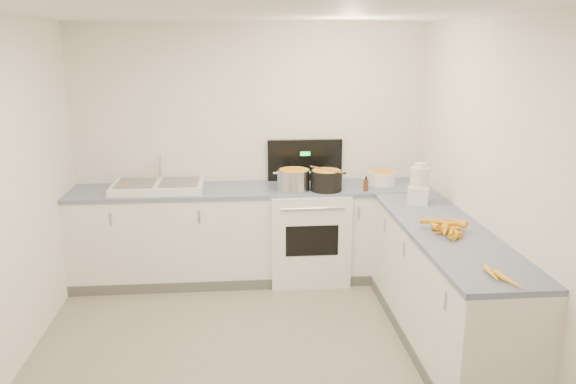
{
  "coord_description": "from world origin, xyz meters",
  "views": [
    {
      "loc": [
        -0.11,
        -3.6,
        2.31
      ],
      "look_at": [
        0.3,
        1.1,
        1.05
      ],
      "focal_mm": 35.0,
      "sensor_mm": 36.0,
      "label": 1
    }
  ],
  "objects": [
    {
      "name": "wall_front",
      "position": [
        0.0,
        -2.0,
        1.25
      ],
      "size": [
        3.5,
        0.0,
        2.5
      ],
      "primitive_type": null,
      "rotation": [
        -1.57,
        0.0,
        0.0
      ],
      "color": "white",
      "rests_on": "ground"
    },
    {
      "name": "stove",
      "position": [
        0.55,
        1.69,
        0.47
      ],
      "size": [
        0.76,
        0.65,
        1.36
      ],
      "color": "white",
      "rests_on": "ground"
    },
    {
      "name": "spice_jar",
      "position": [
        1.08,
        1.54,
        0.99
      ],
      "size": [
        0.06,
        0.06,
        0.1
      ],
      "primitive_type": "cylinder",
      "color": "#E5B266",
      "rests_on": "counter_back"
    },
    {
      "name": "extract_bottle",
      "position": [
        1.08,
        1.49,
        1.0
      ],
      "size": [
        0.05,
        0.05,
        0.12
      ],
      "primitive_type": "cylinder",
      "color": "#593319",
      "rests_on": "counter_back"
    },
    {
      "name": "counter_back",
      "position": [
        0.0,
        1.7,
        0.47
      ],
      "size": [
        3.5,
        0.62,
        0.94
      ],
      "color": "white",
      "rests_on": "ground"
    },
    {
      "name": "counter_right",
      "position": [
        1.45,
        0.3,
        0.47
      ],
      "size": [
        0.62,
        2.2,
        0.94
      ],
      "color": "white",
      "rests_on": "ground"
    },
    {
      "name": "peeled_carrots",
      "position": [
        1.43,
        -0.64,
        0.96
      ],
      "size": [
        0.13,
        0.32,
        0.04
      ],
      "color": "yellow",
      "rests_on": "counter_right"
    },
    {
      "name": "wall_back",
      "position": [
        0.0,
        2.0,
        1.25
      ],
      "size": [
        3.5,
        0.0,
        2.5
      ],
      "primitive_type": null,
      "rotation": [
        1.57,
        0.0,
        0.0
      ],
      "color": "white",
      "rests_on": "ground"
    },
    {
      "name": "peelings",
      "position": [
        -1.12,
        1.7,
        1.02
      ],
      "size": [
        0.22,
        0.27,
        0.01
      ],
      "color": "tan",
      "rests_on": "sink"
    },
    {
      "name": "wall_right",
      "position": [
        1.75,
        0.0,
        1.25
      ],
      "size": [
        0.0,
        4.0,
        2.5
      ],
      "primitive_type": null,
      "rotation": [
        1.57,
        0.0,
        -1.57
      ],
      "color": "white",
      "rests_on": "ground"
    },
    {
      "name": "carrot_pile",
      "position": [
        1.42,
        0.26,
        0.98
      ],
      "size": [
        0.35,
        0.46,
        0.09
      ],
      "color": "#F4A71D",
      "rests_on": "counter_right"
    },
    {
      "name": "ceiling",
      "position": [
        0.0,
        0.0,
        2.5
      ],
      "size": [
        3.5,
        4.0,
        0.0
      ],
      "primitive_type": null,
      "rotation": [
        3.14,
        0.0,
        0.0
      ],
      "color": "white",
      "rests_on": "ground"
    },
    {
      "name": "mixing_bowl",
      "position": [
        1.29,
        1.73,
        1.01
      ],
      "size": [
        0.38,
        0.38,
        0.13
      ],
      "primitive_type": "cylinder",
      "rotation": [
        0.0,
        0.0,
        -0.43
      ],
      "color": "white",
      "rests_on": "counter_back"
    },
    {
      "name": "wooden_spoon",
      "position": [
        0.71,
        1.54,
        1.14
      ],
      "size": [
        0.28,
        0.31,
        0.02
      ],
      "primitive_type": "cylinder",
      "rotation": [
        1.57,
        0.0,
        0.72
      ],
      "color": "#AD7A47",
      "rests_on": "black_pot"
    },
    {
      "name": "floor",
      "position": [
        0.0,
        0.0,
        0.0
      ],
      "size": [
        3.5,
        4.0,
        0.0
      ],
      "primitive_type": null,
      "color": "gray",
      "rests_on": "ground"
    },
    {
      "name": "sink",
      "position": [
        -0.9,
        1.7,
        0.98
      ],
      "size": [
        0.86,
        0.52,
        0.31
      ],
      "color": "white",
      "rests_on": "counter_back"
    },
    {
      "name": "black_pot",
      "position": [
        0.71,
        1.54,
        1.03
      ],
      "size": [
        0.3,
        0.3,
        0.21
      ],
      "primitive_type": "cylinder",
      "rotation": [
        0.0,
        0.0,
        -0.01
      ],
      "color": "black",
      "rests_on": "stove"
    },
    {
      "name": "food_processor",
      "position": [
        1.45,
        1.04,
        1.09
      ],
      "size": [
        0.24,
        0.26,
        0.36
      ],
      "color": "white",
      "rests_on": "counter_right"
    },
    {
      "name": "steel_pot",
      "position": [
        0.39,
        1.56,
        1.03
      ],
      "size": [
        0.33,
        0.33,
        0.22
      ],
      "primitive_type": "cylinder",
      "rotation": [
        0.0,
        0.0,
        0.1
      ],
      "color": "silver",
      "rests_on": "stove"
    }
  ]
}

